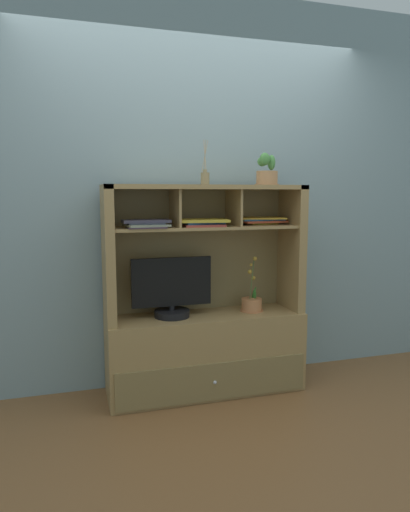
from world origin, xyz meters
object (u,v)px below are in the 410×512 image
potted_orchid (252,304)px  magazine_stack_left (260,220)px  potted_succulent (267,174)px  media_console (205,329)px  magazine_stack_right (146,224)px  magazine_stack_centre (203,223)px  tv_monitor (172,292)px  diffuser_bottle (205,178)px

potted_orchid → magazine_stack_left: bearing=34.9°
magazine_stack_left → potted_succulent: potted_succulent is taller
media_console → potted_orchid: 0.38m
magazine_stack_right → potted_succulent: 0.92m
potted_orchid → magazine_stack_centre: bearing=-175.8°
tv_monitor → diffuser_bottle: bearing=-0.2°
magazine_stack_left → magazine_stack_centre: (-0.46, -0.09, -0.00)m
media_console → magazine_stack_centre: media_console is taller
media_console → diffuser_bottle: 1.05m
potted_succulent → diffuser_bottle: bearing=177.4°
media_console → tv_monitor: (-0.24, -0.01, 0.28)m
magazine_stack_left → magazine_stack_right: bearing=-173.6°
tv_monitor → potted_succulent: potted_succulent is taller
media_console → potted_succulent: potted_succulent is taller
magazine_stack_right → diffuser_bottle: 0.51m
media_console → tv_monitor: size_ratio=2.65×
tv_monitor → potted_orchid: tv_monitor is taller
media_console → potted_orchid: media_console is taller
magazine_stack_left → magazine_stack_centre: size_ratio=1.02×
tv_monitor → magazine_stack_left: size_ratio=1.54×
potted_orchid → magazine_stack_left: magazine_stack_left is taller
media_console → magazine_stack_right: 0.86m
magazine_stack_right → diffuser_bottle: (0.41, 0.05, 0.30)m
tv_monitor → potted_orchid: 0.60m
diffuser_bottle → potted_succulent: diffuser_bottle is taller
potted_orchid → diffuser_bottle: 0.96m
media_console → magazine_stack_right: size_ratio=4.74×
magazine_stack_right → potted_succulent: (0.85, 0.03, 0.33)m
magazine_stack_left → magazine_stack_right: (-0.84, -0.10, -0.00)m
tv_monitor → diffuser_bottle: (0.24, -0.00, 0.77)m
magazine_stack_left → magazine_stack_right: size_ratio=1.16×
tv_monitor → magazine_stack_left: bearing=4.0°
magazine_stack_left → potted_succulent: (0.01, -0.07, 0.33)m
potted_succulent → media_console: bearing=176.6°
magazine_stack_centre → diffuser_bottle: size_ratio=1.18×
tv_monitor → magazine_stack_centre: size_ratio=1.57×
media_console → magazine_stack_centre: bearing=-122.4°
potted_succulent → potted_orchid: bearing=173.9°
magazine_stack_centre → magazine_stack_right: (-0.38, -0.01, -0.00)m
magazine_stack_centre → tv_monitor: bearing=169.4°
potted_orchid → magazine_stack_right: 0.96m
potted_orchid → magazine_stack_centre: (-0.38, -0.03, 0.59)m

